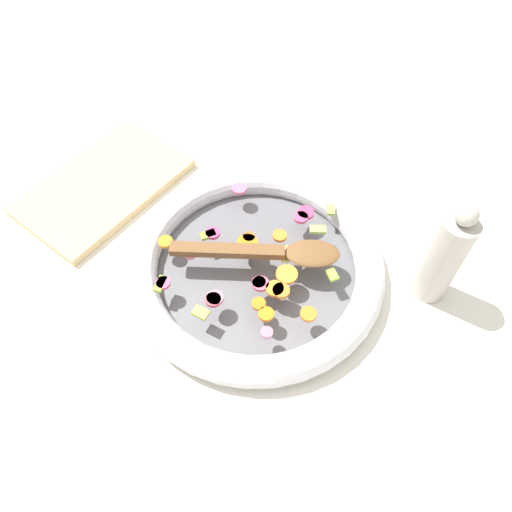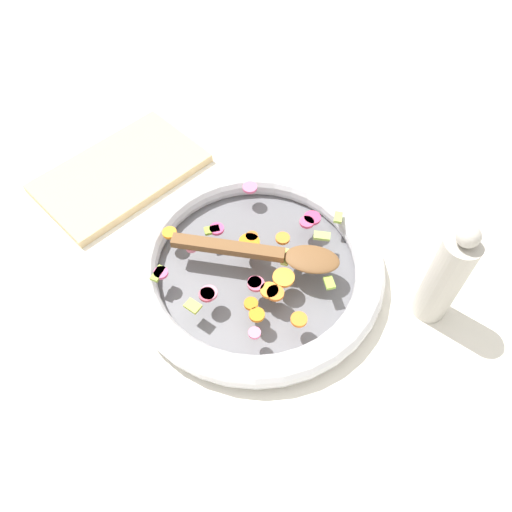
{
  "view_description": "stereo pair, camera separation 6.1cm",
  "coord_description": "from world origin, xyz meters",
  "px_view_note": "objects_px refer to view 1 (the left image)",
  "views": [
    {
      "loc": [
        -0.38,
        -0.29,
        0.72
      ],
      "look_at": [
        0.0,
        0.0,
        0.05
      ],
      "focal_mm": 35.0,
      "sensor_mm": 36.0,
      "label": 1
    },
    {
      "loc": [
        -0.34,
        -0.34,
        0.72
      ],
      "look_at": [
        0.0,
        0.0,
        0.05
      ],
      "focal_mm": 35.0,
      "sensor_mm": 36.0,
      "label": 2
    }
  ],
  "objects_px": {
    "pepper_mill": "(445,257)",
    "cutting_board": "(104,186)",
    "wooden_spoon": "(274,252)",
    "skillet": "(256,265)"
  },
  "relations": [
    {
      "from": "pepper_mill",
      "to": "cutting_board",
      "type": "bearing_deg",
      "value": 106.48
    },
    {
      "from": "wooden_spoon",
      "to": "cutting_board",
      "type": "bearing_deg",
      "value": 96.8
    },
    {
      "from": "wooden_spoon",
      "to": "skillet",
      "type": "bearing_deg",
      "value": 125.44
    },
    {
      "from": "skillet",
      "to": "cutting_board",
      "type": "relative_size",
      "value": 1.37
    },
    {
      "from": "skillet",
      "to": "cutting_board",
      "type": "height_order",
      "value": "skillet"
    },
    {
      "from": "wooden_spoon",
      "to": "cutting_board",
      "type": "height_order",
      "value": "wooden_spoon"
    },
    {
      "from": "skillet",
      "to": "wooden_spoon",
      "type": "distance_m",
      "value": 0.05
    },
    {
      "from": "pepper_mill",
      "to": "cutting_board",
      "type": "xyz_separation_m",
      "value": [
        -0.18,
        0.61,
        -0.09
      ]
    },
    {
      "from": "skillet",
      "to": "pepper_mill",
      "type": "xyz_separation_m",
      "value": [
        0.15,
        -0.25,
        0.07
      ]
    },
    {
      "from": "skillet",
      "to": "pepper_mill",
      "type": "distance_m",
      "value": 0.3
    }
  ]
}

